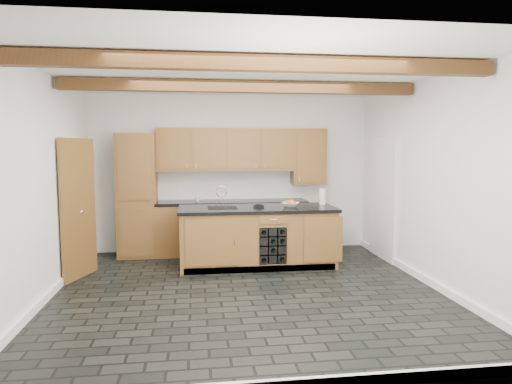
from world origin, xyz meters
TOP-DOWN VIEW (x-y plane):
  - ground at (0.00, 0.00)m, footprint 5.00×5.00m
  - room_shell at (-0.09, 0.53)m, footprint 5.01×5.00m
  - back_cabinetry at (-0.38, 2.24)m, footprint 3.65×0.62m
  - island at (0.31, 1.28)m, footprint 2.48×0.96m
  - faucet at (-0.25, 1.33)m, footprint 0.45×0.40m
  - kitchen_scale at (0.32, 1.27)m, footprint 0.16×0.10m
  - fruit_bowl at (0.83, 1.29)m, footprint 0.35×0.35m
  - fruit_cluster at (0.83, 1.29)m, footprint 0.16×0.17m
  - paper_towel at (1.42, 1.50)m, footprint 0.11×0.11m
  - mug at (-0.63, 2.20)m, footprint 0.12×0.12m

SIDE VIEW (x-z plane):
  - ground at x=0.00m, z-range 0.00..0.00m
  - island at x=0.31m, z-range 0.00..0.93m
  - kitchen_scale at x=0.32m, z-range 0.93..0.98m
  - fruit_bowl at x=0.83m, z-range 0.93..1.00m
  - faucet at x=-0.25m, z-range 0.79..1.14m
  - mug at x=-0.63m, z-range 0.93..1.02m
  - back_cabinetry at x=-0.38m, z-range -0.12..2.08m
  - fruit_cluster at x=0.83m, z-range 0.97..1.04m
  - paper_towel at x=1.42m, z-range 0.93..1.19m
  - room_shell at x=-0.09m, z-range -0.97..4.03m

